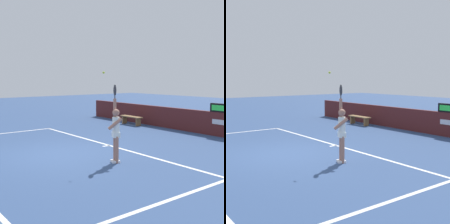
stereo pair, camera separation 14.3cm
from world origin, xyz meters
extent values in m
plane|color=#314A79|center=(0.00, 0.00, 0.00)|extent=(60.00, 60.00, 0.00)
cube|color=white|center=(0.00, 2.25, 0.00)|extent=(10.01, 0.12, 0.00)
cube|color=white|center=(5.00, -0.40, 0.00)|extent=(0.12, 5.42, 0.00)
cube|color=white|center=(0.00, 2.10, 0.00)|extent=(0.12, 0.30, 0.00)
cube|color=#501D1D|center=(0.00, 7.13, 0.53)|extent=(15.39, 0.18, 1.06)
cube|color=black|center=(1.44, 7.13, 1.25)|extent=(0.79, 0.14, 0.38)
cube|color=#33E54C|center=(1.44, 7.06, 1.25)|extent=(0.62, 0.01, 0.24)
cylinder|color=#A36F5C|center=(2.09, 0.94, 0.41)|extent=(0.12, 0.12, 0.81)
cylinder|color=#A36F5C|center=(1.95, 0.99, 0.41)|extent=(0.12, 0.12, 0.81)
cube|color=white|center=(2.08, 0.92, 0.04)|extent=(0.18, 0.26, 0.07)
cube|color=white|center=(1.95, 0.97, 0.04)|extent=(0.18, 0.26, 0.07)
cylinder|color=white|center=(2.02, 0.96, 1.10)|extent=(0.22, 0.22, 0.57)
cube|color=white|center=(2.02, 0.96, 0.85)|extent=(0.30, 0.27, 0.16)
sphere|color=#A36F5C|center=(2.02, 0.96, 1.52)|extent=(0.22, 0.22, 0.22)
cylinder|color=#A36F5C|center=(1.92, 1.00, 1.66)|extent=(0.14, 0.13, 0.54)
cylinder|color=#A36F5C|center=(2.10, 0.87, 1.20)|extent=(0.25, 0.46, 0.36)
ellipsoid|color=black|center=(1.92, 1.00, 2.18)|extent=(0.29, 0.13, 0.36)
cylinder|color=black|center=(1.92, 1.00, 1.99)|extent=(0.03, 0.03, 0.18)
sphere|color=#CBDF39|center=(1.78, 0.69, 2.70)|extent=(0.07, 0.07, 0.07)
cube|color=olive|center=(-3.41, 6.37, 0.44)|extent=(1.48, 0.37, 0.05)
cube|color=olive|center=(-3.97, 6.38, 0.22)|extent=(0.06, 0.32, 0.44)
cube|color=olive|center=(-2.85, 6.37, 0.22)|extent=(0.06, 0.32, 0.44)
camera|label=1|loc=(9.26, -4.83, 2.56)|focal=50.38mm
camera|label=2|loc=(9.35, -4.71, 2.56)|focal=50.38mm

